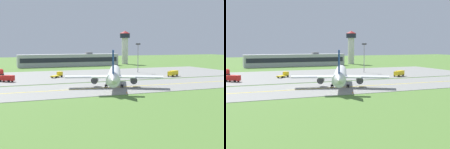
{
  "view_description": "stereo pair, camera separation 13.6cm",
  "coord_description": "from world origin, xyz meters",
  "views": [
    {
      "loc": [
        -35.53,
        -90.0,
        14.31
      ],
      "look_at": [
        1.26,
        3.39,
        4.0
      ],
      "focal_mm": 47.53,
      "sensor_mm": 36.0,
      "label": 1
    },
    {
      "loc": [
        -35.4,
        -90.05,
        14.31
      ],
      "look_at": [
        1.26,
        3.39,
        4.0
      ],
      "focal_mm": 47.53,
      "sensor_mm": 36.0,
      "label": 2
    }
  ],
  "objects": [
    {
      "name": "ground_plane",
      "position": [
        0.0,
        0.0,
        0.0
      ],
      "size": [
        500.0,
        500.0,
        0.0
      ],
      "primitive_type": "plane",
      "color": "#517A33"
    },
    {
      "name": "taxiway_strip",
      "position": [
        0.0,
        0.0,
        0.05
      ],
      "size": [
        240.0,
        28.0,
        0.1
      ],
      "primitive_type": "cube",
      "color": "gray",
      "rests_on": "ground"
    },
    {
      "name": "apron_pad",
      "position": [
        10.0,
        42.0,
        0.05
      ],
      "size": [
        140.0,
        52.0,
        0.1
      ],
      "primitive_type": "cube",
      "color": "gray",
      "rests_on": "ground"
    },
    {
      "name": "taxiway_centreline",
      "position": [
        0.0,
        0.0,
        0.11
      ],
      "size": [
        220.0,
        0.6,
        0.01
      ],
      "primitive_type": "cube",
      "color": "yellow",
      "rests_on": "taxiway_strip"
    },
    {
      "name": "airplane_lead",
      "position": [
        1.07,
        0.94,
        4.13
      ],
      "size": [
        31.17,
        37.76,
        12.7
      ],
      "color": "white",
      "rests_on": "ground"
    },
    {
      "name": "service_truck_baggage",
      "position": [
        -10.66,
        36.59,
        1.18
      ],
      "size": [
        6.05,
        5.9,
        2.59
      ],
      "color": "yellow",
      "rests_on": "ground"
    },
    {
      "name": "service_truck_fuel",
      "position": [
        37.58,
        21.68,
        1.53
      ],
      "size": [
        6.27,
        4.58,
        2.6
      ],
      "color": "yellow",
      "rests_on": "ground"
    },
    {
      "name": "service_truck_catering",
      "position": [
        -31.85,
        28.15,
        1.53
      ],
      "size": [
        5.92,
        5.42,
        2.6
      ],
      "color": "red",
      "rests_on": "ground"
    },
    {
      "name": "service_truck_pushback",
      "position": [
        -33.64,
        57.92,
        1.53
      ],
      "size": [
        2.9,
        6.2,
        2.6
      ],
      "color": "red",
      "rests_on": "ground"
    },
    {
      "name": "terminal_building",
      "position": [
        9.16,
        98.32,
        3.94
      ],
      "size": [
        65.03,
        8.24,
        9.03
      ],
      "color": "#B2B2B7",
      "rests_on": "ground"
    },
    {
      "name": "control_tower",
      "position": [
        51.62,
        105.89,
        14.45
      ],
      "size": [
        7.6,
        7.6,
        23.71
      ],
      "color": "silver",
      "rests_on": "ground"
    },
    {
      "name": "apron_light_mast",
      "position": [
        31.33,
        44.0,
        9.33
      ],
      "size": [
        2.4,
        0.5,
        14.7
      ],
      "color": "gray",
      "rests_on": "ground"
    },
    {
      "name": "traffic_cone_near_edge",
      "position": [
        -0.31,
        -12.41,
        0.3
      ],
      "size": [
        0.44,
        0.44,
        0.6
      ],
      "primitive_type": "cone",
      "color": "orange",
      "rests_on": "ground"
    }
  ]
}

